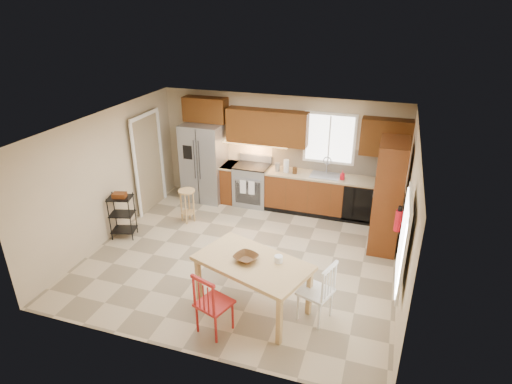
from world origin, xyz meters
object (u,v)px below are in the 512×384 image
Objects in this scene: table_jar at (279,260)px; bar_stool at (187,206)px; chair_white at (316,291)px; soap_bottle at (343,175)px; pantry at (388,196)px; chair_red at (214,302)px; refrigerator at (204,162)px; dining_table at (253,285)px; utility_cart at (122,216)px; range_stove at (252,185)px; table_bowl at (246,260)px; fire_extinguisher at (398,221)px.

table_jar is 0.21× the size of bar_stool.
chair_white is 6.40× the size of table_jar.
soap_bottle reaches higher than bar_stool.
pantry reaches higher than table_jar.
soap_bottle is 1.31m from pantry.
chair_red is 1.00× the size of chair_white.
refrigerator reaches higher than dining_table.
pantry reaches higher than chair_red.
pantry is 3.15m from dining_table.
utility_cart is at bearing 161.84° from table_jar.
refrigerator is 1.24m from range_stove.
table_bowl is at bearing -24.78° from bar_stool.
table_bowl is at bearing -72.84° from range_stove.
bar_stool is at bearing 74.56° from chair_white.
table_bowl is (1.08, -3.50, 0.37)m from range_stove.
dining_table is 0.59m from table_jar.
dining_table is at bearing -164.05° from table_jar.
refrigerator reaches higher than table_jar.
utility_cart is (-5.13, -0.21, -0.65)m from fire_extinguisher.
chair_white reaches higher than dining_table.
chair_red is at bearing -110.66° from table_bowl.
refrigerator is 1.85× the size of chair_white.
dining_table is at bearing -37.23° from utility_cart.
fire_extinguisher reaches higher than dining_table.
table_jar is 3.71m from utility_cart.
fire_extinguisher reaches higher than range_stove.
refrigerator is 4.23m from pantry.
chair_white is 2.90× the size of table_bowl.
utility_cart reaches higher than table_bowl.
fire_extinguisher reaches higher than bar_stool.
refrigerator is at bearing 143.42° from dining_table.
table_bowl is 0.48m from table_jar.
pantry is 6.18× the size of table_bowl.
dining_table is at bearing -23.38° from bar_stool.
table_bowl is (-0.95, -3.41, -0.17)m from soap_bottle.
chair_white is at bearing -108.96° from pantry.
table_jar is (-0.58, 0.05, 0.37)m from chair_white.
bar_stool is (-4.21, 0.77, -0.74)m from fire_extinguisher.
chair_white is (0.10, -3.36, -0.50)m from soap_bottle.
chair_red is at bearing -138.01° from fire_extinguisher.
soap_bottle is 0.09× the size of pantry.
soap_bottle is 4.56m from utility_cart.
utility_cart is (-0.92, -0.98, 0.09)m from bar_stool.
fire_extinguisher is at bearing -17.31° from chair_white.
table_bowl is 3.11m from bar_stool.
refrigerator is 0.87× the size of pantry.
chair_red is (-1.20, -4.06, -0.50)m from soap_bottle.
refrigerator is 4.18m from dining_table.
dining_table is (-1.80, -2.51, -0.64)m from pantry.
dining_table is (-0.85, -3.41, -0.59)m from soap_bottle.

